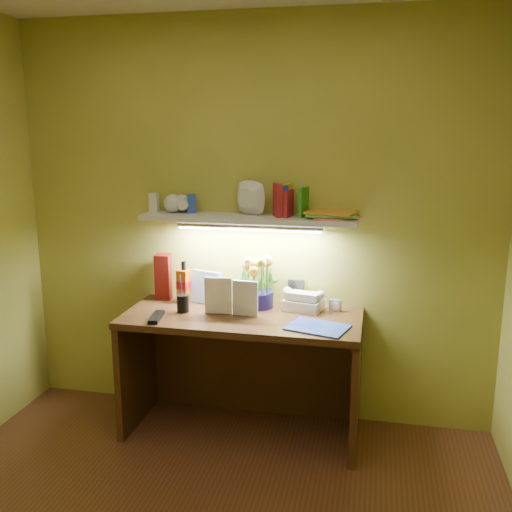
{
  "coord_description": "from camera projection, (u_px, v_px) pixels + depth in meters",
  "views": [
    {
      "loc": [
        0.75,
        -1.91,
        1.82
      ],
      "look_at": [
        0.05,
        1.35,
        1.08
      ],
      "focal_mm": 40.0,
      "sensor_mm": 36.0,
      "label": 1
    }
  ],
  "objects": [
    {
      "name": "tv_remote",
      "position": [
        156.0,
        317.0,
        3.29
      ],
      "size": [
        0.09,
        0.21,
        0.02
      ],
      "primitive_type": "cube",
      "rotation": [
        0.0,
        0.0,
        0.16
      ],
      "color": "black",
      "rests_on": "desk"
    },
    {
      "name": "flower_bouquet",
      "position": [
        258.0,
        280.0,
        3.48
      ],
      "size": [
        0.25,
        0.25,
        0.34
      ],
      "primitive_type": null,
      "rotation": [
        0.0,
        0.0,
        0.18
      ],
      "color": "#110C35",
      "rests_on": "desk"
    },
    {
      "name": "whisky_box",
      "position": [
        163.0,
        277.0,
        3.65
      ],
      "size": [
        0.11,
        0.11,
        0.29
      ],
      "primitive_type": "cube",
      "rotation": [
        0.0,
        0.0,
        0.13
      ],
      "color": "#510D08",
      "rests_on": "desk"
    },
    {
      "name": "desk_book_a",
      "position": [
        204.0,
        295.0,
        3.37
      ],
      "size": [
        0.17,
        0.02,
        0.22
      ],
      "primitive_type": "imported",
      "rotation": [
        0.0,
        0.0,
        0.0
      ],
      "color": "white",
      "rests_on": "desk"
    },
    {
      "name": "desk",
      "position": [
        242.0,
        374.0,
        3.44
      ],
      "size": [
        1.4,
        0.6,
        0.75
      ],
      "primitive_type": "cube",
      "color": "#34220E",
      "rests_on": "ground"
    },
    {
      "name": "whisky_bottle",
      "position": [
        184.0,
        282.0,
        3.59
      ],
      "size": [
        0.09,
        0.09,
        0.27
      ],
      "primitive_type": null,
      "rotation": [
        0.0,
        0.0,
        -0.23
      ],
      "color": "#B84D08",
      "rests_on": "desk"
    },
    {
      "name": "wall_shelf",
      "position": [
        250.0,
        213.0,
        3.4
      ],
      "size": [
        1.32,
        0.29,
        0.22
      ],
      "color": "silver",
      "rests_on": "ground"
    },
    {
      "name": "pen_cup",
      "position": [
        183.0,
        298.0,
        3.4
      ],
      "size": [
        0.09,
        0.09,
        0.18
      ],
      "primitive_type": "cylinder",
      "rotation": [
        0.0,
        0.0,
        0.21
      ],
      "color": "black",
      "rests_on": "desk"
    },
    {
      "name": "desk_clock",
      "position": [
        335.0,
        305.0,
        3.43
      ],
      "size": [
        0.08,
        0.05,
        0.07
      ],
      "primitive_type": "cube",
      "rotation": [
        0.0,
        0.0,
        -0.24
      ],
      "color": "#BCBBC1",
      "rests_on": "desk"
    },
    {
      "name": "blue_folder",
      "position": [
        318.0,
        327.0,
        3.14
      ],
      "size": [
        0.37,
        0.31,
        0.01
      ],
      "primitive_type": "cube",
      "rotation": [
        0.0,
        0.0,
        -0.28
      ],
      "color": "#2749B9",
      "rests_on": "desk"
    },
    {
      "name": "art_card",
      "position": [
        206.0,
        287.0,
        3.57
      ],
      "size": [
        0.21,
        0.1,
        0.21
      ],
      "primitive_type": null,
      "rotation": [
        0.0,
        0.0,
        -0.31
      ],
      "color": "silver",
      "rests_on": "desk"
    },
    {
      "name": "desk_book_b",
      "position": [
        232.0,
        297.0,
        3.35
      ],
      "size": [
        0.16,
        0.03,
        0.21
      ],
      "primitive_type": "imported",
      "rotation": [
        0.0,
        0.0,
        -0.1
      ],
      "color": "silver",
      "rests_on": "desk"
    },
    {
      "name": "telephone",
      "position": [
        304.0,
        299.0,
        3.44
      ],
      "size": [
        0.25,
        0.21,
        0.13
      ],
      "primitive_type": null,
      "rotation": [
        0.0,
        0.0,
        -0.21
      ],
      "color": "#ECE7C7",
      "rests_on": "desk"
    }
  ]
}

